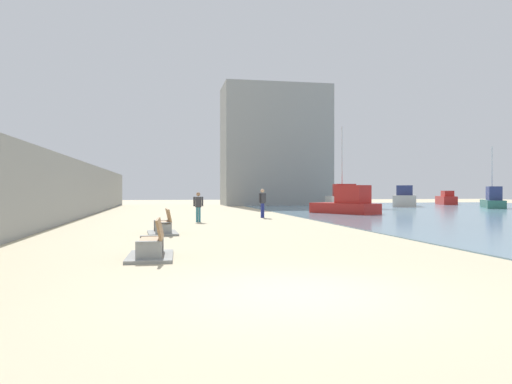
# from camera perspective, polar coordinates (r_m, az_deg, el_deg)

# --- Properties ---
(ground_plane) EXTENTS (120.00, 120.00, 0.00)m
(ground_plane) POSITION_cam_1_polar(r_m,az_deg,el_deg) (25.73, -5.87, -3.55)
(ground_plane) COLOR #C6B793
(seawall) EXTENTS (0.80, 64.00, 3.45)m
(seawall) POSITION_cam_1_polar(r_m,az_deg,el_deg) (26.14, -22.48, 0.28)
(seawall) COLOR gray
(seawall) RESTS_ON ground
(bench_near) EXTENTS (1.15, 2.13, 0.98)m
(bench_near) POSITION_cam_1_polar(r_m,az_deg,el_deg) (12.30, -12.27, -6.57)
(bench_near) COLOR gray
(bench_near) RESTS_ON ground
(bench_far) EXTENTS (1.23, 2.16, 0.98)m
(bench_far) POSITION_cam_1_polar(r_m,az_deg,el_deg) (18.93, -10.93, -4.20)
(bench_far) COLOR gray
(bench_far) RESTS_ON ground
(person_walking) EXTENTS (0.53, 0.22, 1.59)m
(person_walking) POSITION_cam_1_polar(r_m,az_deg,el_deg) (25.60, -6.85, -1.52)
(person_walking) COLOR teal
(person_walking) RESTS_ON ground
(person_standing) EXTENTS (0.48, 0.30, 1.77)m
(person_standing) POSITION_cam_1_polar(r_m,az_deg,el_deg) (29.46, 0.77, -1.04)
(person_standing) COLOR navy
(person_standing) RESTS_ON ground
(boat_mid_bay) EXTENTS (3.18, 5.35, 1.60)m
(boat_mid_bay) POSITION_cam_1_polar(r_m,az_deg,el_deg) (60.52, 21.60, -0.79)
(boat_mid_bay) COLOR red
(boat_mid_bay) RESTS_ON water_bay
(boat_far_left) EXTENTS (2.97, 4.59, 7.09)m
(boat_far_left) POSITION_cam_1_polar(r_m,az_deg,el_deg) (41.37, 10.25, -0.93)
(boat_far_left) COLOR beige
(boat_far_left) RESTS_ON water_bay
(boat_distant) EXTENTS (4.32, 6.01, 5.80)m
(boat_distant) POSITION_cam_1_polar(r_m,az_deg,el_deg) (50.10, 26.26, -0.86)
(boat_distant) COLOR #337060
(boat_distant) RESTS_ON water_bay
(boat_far_right) EXTENTS (4.15, 5.33, 2.00)m
(boat_far_right) POSITION_cam_1_polar(r_m,az_deg,el_deg) (34.70, 10.75, -1.34)
(boat_far_right) COLOR red
(boat_far_right) RESTS_ON water_bay
(boat_outer) EXTENTS (4.91, 6.49, 2.14)m
(boat_outer) POSITION_cam_1_polar(r_m,az_deg,el_deg) (51.96, 17.21, -0.74)
(boat_outer) COLOR beige
(boat_outer) RESTS_ON water_bay
(harbor_building) EXTENTS (12.00, 6.00, 13.49)m
(harbor_building) POSITION_cam_1_polar(r_m,az_deg,el_deg) (55.21, 2.30, 5.46)
(harbor_building) COLOR gray
(harbor_building) RESTS_ON ground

